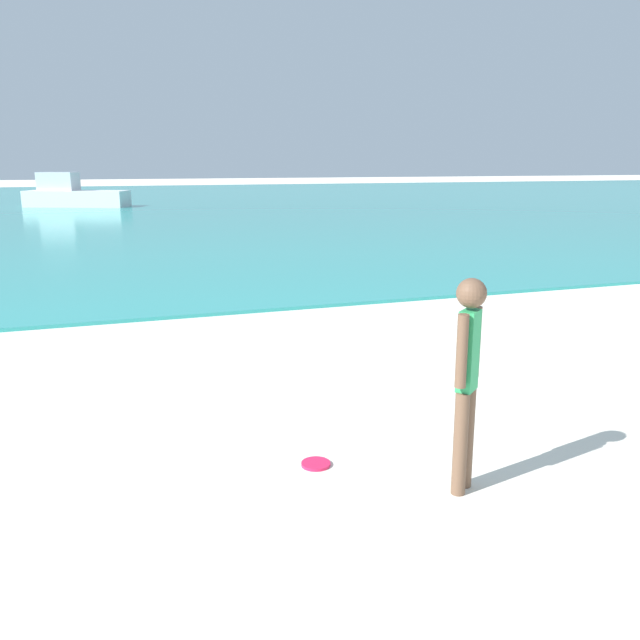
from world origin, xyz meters
The scene contains 4 objects.
water centered at (0.00, 40.12, 0.03)m, with size 160.00×60.00×0.06m, color teal.
person_standing centered at (0.53, 3.84, 0.91)m, with size 0.30×0.26×1.60m.
frisbee centered at (-0.36, 4.58, 0.01)m, with size 0.24×0.24×0.03m, color #E51E4C.
boat_far centered at (-2.52, 38.00, 0.68)m, with size 5.54×3.69×1.80m.
Camera 1 is at (-1.96, -0.06, 2.38)m, focal length 37.09 mm.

